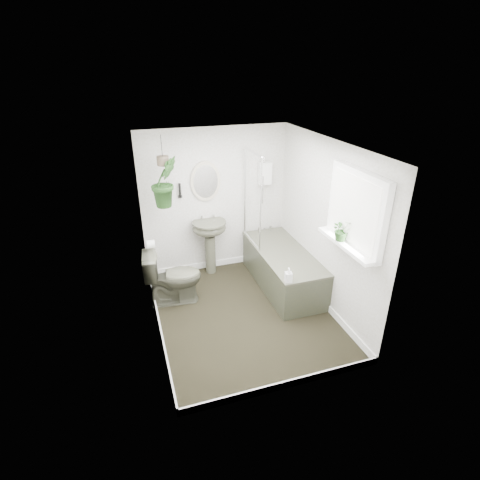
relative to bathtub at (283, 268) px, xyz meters
name	(u,v)px	position (x,y,z in m)	size (l,w,h in m)	color
floor	(243,313)	(-0.80, -0.50, -0.30)	(2.30, 2.80, 0.02)	black
ceiling	(244,144)	(-0.80, -0.50, 2.02)	(2.30, 2.80, 0.02)	white
wall_back	(215,201)	(-0.80, 0.91, 0.86)	(2.30, 0.02, 2.30)	white
wall_front	(292,299)	(-0.80, -1.91, 0.86)	(2.30, 0.02, 2.30)	white
wall_left	(149,251)	(-1.96, -0.50, 0.86)	(0.02, 2.80, 2.30)	white
wall_right	(326,226)	(0.36, -0.50, 0.86)	(0.02, 2.80, 2.30)	white
skirting	(243,310)	(-0.80, -0.50, -0.24)	(2.30, 2.80, 0.10)	white
bathtub	(283,268)	(0.00, 0.00, 0.00)	(0.72, 1.72, 0.58)	#48493A
bath_screen	(252,199)	(-0.33, 0.49, 0.99)	(0.04, 0.72, 1.40)	silver
shower_box	(265,173)	(0.00, 0.84, 1.26)	(0.20, 0.10, 0.35)	white
oval_mirror	(206,181)	(-0.95, 0.87, 1.21)	(0.46, 0.03, 0.62)	#C0B69C
wall_sconce	(180,191)	(-1.35, 0.86, 1.11)	(0.04, 0.04, 0.22)	black
toilet_roll_holder	(151,244)	(-1.90, 0.20, 0.61)	(0.11, 0.11, 0.11)	white
window_recess	(356,210)	(0.29, -1.20, 1.36)	(0.08, 1.00, 0.90)	white
window_sill	(346,244)	(0.22, -1.20, 0.94)	(0.18, 1.00, 0.04)	white
window_blinds	(353,210)	(0.24, -1.20, 1.36)	(0.01, 0.86, 0.76)	white
toilet	(173,277)	(-1.65, 0.09, 0.11)	(0.45, 0.78, 0.80)	#48493A
pedestal_sink	(210,247)	(-0.95, 0.74, 0.16)	(0.53, 0.45, 0.90)	#48493A
sill_plant	(342,230)	(0.20, -1.12, 1.09)	(0.24, 0.21, 0.27)	black
hanging_plant	(165,182)	(-1.61, 0.45, 1.38)	(0.38, 0.31, 0.70)	black
soap_bottle	(289,275)	(-0.29, -0.79, 0.39)	(0.09, 0.09, 0.20)	black
hanging_pot	(163,161)	(-1.61, 0.45, 1.67)	(0.16, 0.16, 0.12)	#4D4132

